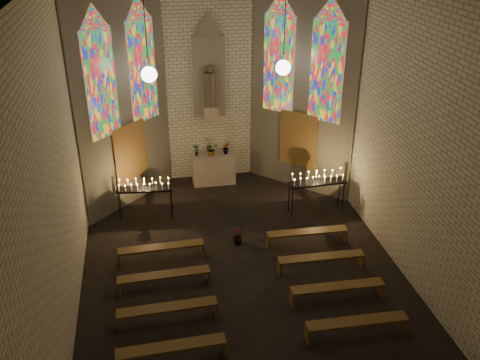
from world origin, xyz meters
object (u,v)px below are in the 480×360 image
object	(u,v)px
aisle_flower_pot	(238,236)
votive_stand_left	(144,186)
altar	(214,169)
votive_stand_right	(317,180)

from	to	relation	value
aisle_flower_pot	votive_stand_left	world-z (taller)	votive_stand_left
altar	aisle_flower_pot	bearing A→B (deg)	-88.26
aisle_flower_pot	altar	bearing A→B (deg)	91.74
altar	aisle_flower_pot	xyz separation A→B (m)	(0.11, -3.77, -0.26)
altar	aisle_flower_pot	distance (m)	3.78
altar	votive_stand_left	distance (m)	3.00
aisle_flower_pot	votive_stand_right	world-z (taller)	votive_stand_right
votive_stand_left	votive_stand_right	distance (m)	5.11
votive_stand_right	votive_stand_left	bearing A→B (deg)	170.70
altar	votive_stand_left	world-z (taller)	votive_stand_left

